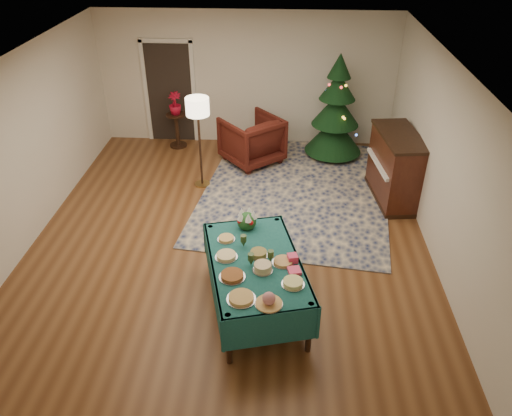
# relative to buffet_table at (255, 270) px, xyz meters

# --- Properties ---
(room_shell) EXTENTS (7.00, 7.00, 7.00)m
(room_shell) POSITION_rel_buffet_table_xyz_m (-0.48, 1.63, 0.76)
(room_shell) COLOR #593319
(room_shell) RESTS_ON ground
(doorway) EXTENTS (1.08, 0.04, 2.16)m
(doorway) POSITION_rel_buffet_table_xyz_m (-2.08, 5.11, 0.51)
(doorway) COLOR black
(doorway) RESTS_ON ground
(rug) EXTENTS (3.71, 4.57, 0.02)m
(rug) POSITION_rel_buffet_table_xyz_m (0.54, 3.03, -0.58)
(rug) COLOR #121E47
(rug) RESTS_ON ground
(buffet_table) EXTENTS (1.52, 2.09, 0.73)m
(buffet_table) POSITION_rel_buffet_table_xyz_m (0.00, 0.00, 0.00)
(buffet_table) COLOR black
(buffet_table) RESTS_ON ground
(platter_0) EXTENTS (0.33, 0.33, 0.05)m
(platter_0) POSITION_rel_buffet_table_xyz_m (-0.12, -0.69, 0.17)
(platter_0) COLOR silver
(platter_0) RESTS_ON buffet_table
(platter_1) EXTENTS (0.31, 0.31, 0.16)m
(platter_1) POSITION_rel_buffet_table_xyz_m (0.19, -0.75, 0.21)
(platter_1) COLOR silver
(platter_1) RESTS_ON buffet_table
(platter_2) EXTENTS (0.27, 0.27, 0.06)m
(platter_2) POSITION_rel_buffet_table_xyz_m (0.45, -0.41, 0.17)
(platter_2) COLOR silver
(platter_2) RESTS_ON buffet_table
(platter_3) EXTENTS (0.31, 0.31, 0.05)m
(platter_3) POSITION_rel_buffet_table_xyz_m (-0.25, -0.32, 0.17)
(platter_3) COLOR silver
(platter_3) RESTS_ON buffet_table
(platter_4) EXTENTS (0.24, 0.24, 0.10)m
(platter_4) POSITION_rel_buffet_table_xyz_m (0.10, -0.18, 0.19)
(platter_4) COLOR silver
(platter_4) RESTS_ON buffet_table
(platter_5) EXTENTS (0.27, 0.27, 0.04)m
(platter_5) POSITION_rel_buffet_table_xyz_m (0.34, -0.02, 0.16)
(platter_5) COLOR silver
(platter_5) RESTS_ON buffet_table
(platter_6) EXTENTS (0.28, 0.28, 0.05)m
(platter_6) POSITION_rel_buffet_table_xyz_m (-0.36, 0.05, 0.17)
(platter_6) COLOR silver
(platter_6) RESTS_ON buffet_table
(platter_7) EXTENTS (0.24, 0.24, 0.07)m
(platter_7) POSITION_rel_buffet_table_xyz_m (0.03, 0.10, 0.18)
(platter_7) COLOR silver
(platter_7) RESTS_ON buffet_table
(platter_8) EXTENTS (0.23, 0.23, 0.04)m
(platter_8) POSITION_rel_buffet_table_xyz_m (-0.40, 0.42, 0.16)
(platter_8) COLOR silver
(platter_8) RESTS_ON buffet_table
(goblet_0) EXTENTS (0.08, 0.08, 0.17)m
(goblet_0) POSITION_rel_buffet_table_xyz_m (-0.17, 0.28, 0.24)
(goblet_0) COLOR #2D471E
(goblet_0) RESTS_ON buffet_table
(goblet_1) EXTENTS (0.08, 0.08, 0.17)m
(goblet_1) POSITION_rel_buffet_table_xyz_m (0.18, -0.01, 0.24)
(goblet_1) COLOR #2D471E
(goblet_1) RESTS_ON buffet_table
(goblet_2) EXTENTS (0.08, 0.08, 0.17)m
(goblet_2) POSITION_rel_buffet_table_xyz_m (-0.05, -0.09, 0.24)
(goblet_2) COLOR #2D471E
(goblet_2) RESTS_ON buffet_table
(napkin_stack) EXTENTS (0.18, 0.18, 0.04)m
(napkin_stack) POSITION_rel_buffet_table_xyz_m (0.47, -0.18, 0.16)
(napkin_stack) COLOR #F4436E
(napkin_stack) RESTS_ON buffet_table
(gift_box) EXTENTS (0.14, 0.14, 0.10)m
(gift_box) POSITION_rel_buffet_table_xyz_m (0.45, 0.02, 0.19)
(gift_box) COLOR #E9406A
(gift_box) RESTS_ON buffet_table
(centerpiece) EXTENTS (0.26, 0.26, 0.30)m
(centerpiece) POSITION_rel_buffet_table_xyz_m (-0.16, 0.72, 0.27)
(centerpiece) COLOR #1E4C1E
(centerpiece) RESTS_ON buffet_table
(armchair) EXTENTS (1.36, 1.35, 1.02)m
(armchair) POSITION_rel_buffet_table_xyz_m (-0.32, 4.13, -0.08)
(armchair) COLOR #45150E
(armchair) RESTS_ON ground
(floor_lamp) EXTENTS (0.40, 0.40, 1.66)m
(floor_lamp) POSITION_rel_buffet_table_xyz_m (-1.16, 3.13, 0.82)
(floor_lamp) COLOR #A57F3F
(floor_lamp) RESTS_ON ground
(side_table) EXTENTS (0.40, 0.40, 0.71)m
(side_table) POSITION_rel_buffet_table_xyz_m (-1.92, 4.76, -0.24)
(side_table) COLOR black
(side_table) RESTS_ON ground
(potted_plant) EXTENTS (0.26, 0.46, 0.26)m
(potted_plant) POSITION_rel_buffet_table_xyz_m (-1.92, 4.76, 0.26)
(potted_plant) COLOR #AD0C24
(potted_plant) RESTS_ON side_table
(christmas_tree) EXTENTS (1.34, 1.34, 2.07)m
(christmas_tree) POSITION_rel_buffet_table_xyz_m (1.30, 4.53, 0.34)
(christmas_tree) COLOR black
(christmas_tree) RESTS_ON ground
(piano) EXTENTS (0.80, 1.46, 1.20)m
(piano) POSITION_rel_buffet_table_xyz_m (2.21, 2.86, 0.00)
(piano) COLOR black
(piano) RESTS_ON ground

